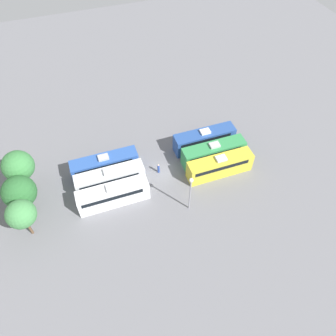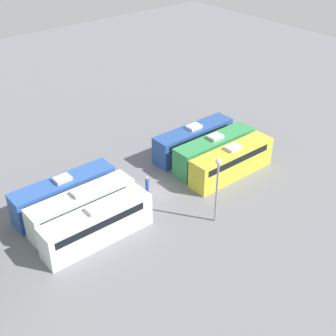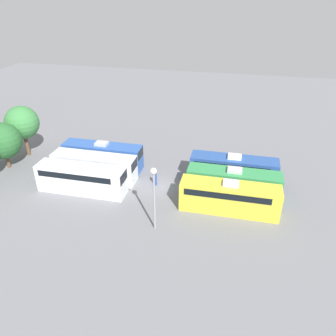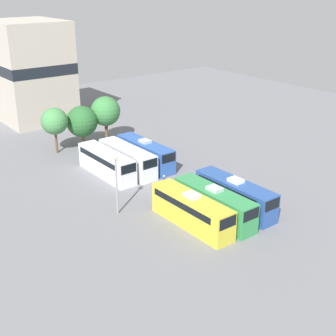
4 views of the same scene
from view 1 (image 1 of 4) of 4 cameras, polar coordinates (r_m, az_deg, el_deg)
ground_plane at (r=52.24m, az=-0.89°, el=-0.78°), size 123.23×123.23×0.00m
bus_0 at (r=51.43m, az=8.98°, el=0.43°), size 2.49×10.41×3.62m
bus_1 at (r=53.19m, az=7.90°, el=2.74°), size 2.49×10.41×3.62m
bus_2 at (r=55.15m, az=6.32°, el=5.08°), size 2.49×10.41×3.62m
bus_3 at (r=48.05m, az=-9.56°, el=-4.59°), size 2.49×10.41×3.62m
bus_4 at (r=49.91m, az=-10.05°, el=-1.83°), size 2.49×10.41×3.62m
bus_5 at (r=51.88m, az=-10.97°, el=0.60°), size 2.49×10.41×3.62m
worker_person at (r=51.65m, az=-1.65°, el=-0.12°), size 0.36×0.36×1.80m
light_pole at (r=44.47m, az=3.94°, el=-3.58°), size 0.60×0.60×6.86m
tree_0 at (r=45.99m, az=-24.23°, el=-7.36°), size 3.89×3.89×6.74m
tree_1 at (r=49.54m, az=-24.50°, el=-3.82°), size 4.72×4.72×6.23m
tree_2 at (r=51.35m, az=-24.65°, el=0.30°), size 4.55×4.55×7.17m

